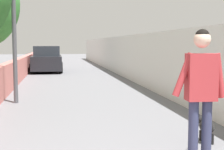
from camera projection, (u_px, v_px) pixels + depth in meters
name	position (u px, v px, depth m)	size (l,w,h in m)	color
ground_plane	(76.00, 80.00, 15.22)	(80.00, 80.00, 0.00)	slate
wall_left	(12.00, 74.00, 12.78)	(48.00, 0.30, 1.01)	#CC726B
fence_right	(142.00, 59.00, 13.59)	(48.00, 0.30, 2.07)	silver
person_skateboarder	(201.00, 86.00, 4.27)	(0.24, 0.71, 1.77)	#333859
dog	(206.00, 126.00, 5.61)	(1.47, 0.78, 1.06)	black
car_near	(47.00, 60.00, 19.98)	(4.24, 1.80, 1.54)	black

